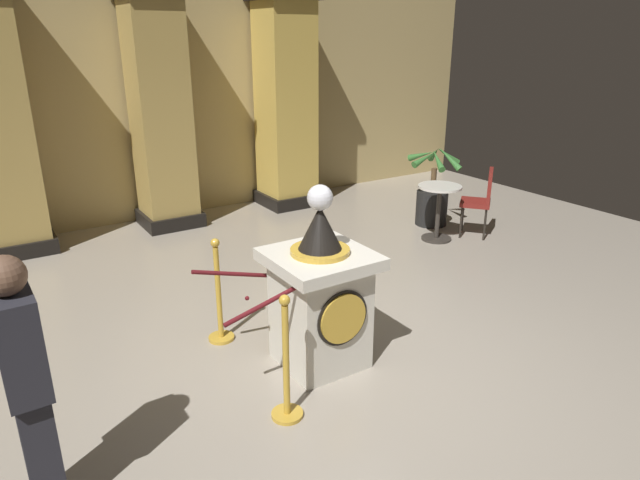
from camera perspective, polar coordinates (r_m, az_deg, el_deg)
The scene contains 12 objects.
ground_plane at distance 4.97m, azimuth 2.96°, elevation -12.68°, with size 12.11×12.11×0.00m, color #9E9384.
back_wall at distance 8.92m, azimuth -16.97°, elevation 13.09°, with size 12.11×0.16×3.46m, color tan.
pedestal_clock at distance 4.74m, azimuth 0.03°, elevation -5.80°, with size 0.81×0.81×1.59m.
stanchion_near at distance 5.28m, azimuth -10.14°, elevation -6.54°, with size 0.24×0.24×1.00m.
stanchion_far at distance 4.23m, azimuth -3.42°, elevation -13.57°, with size 0.24×0.24×1.00m.
velvet_rope at distance 4.54m, azimuth -7.43°, elevation -4.86°, with size 0.69×0.72×0.22m.
column_right at distance 9.22m, azimuth -3.48°, elevation 13.58°, with size 0.91×0.91×3.32m.
column_centre_rear at distance 8.42m, azimuth -15.84°, elevation 12.26°, with size 0.86×0.86×3.32m.
potted_palm_right at distance 8.53m, azimuth 11.28°, elevation 4.19°, with size 0.87×0.81×1.21m.
bystander_guest at distance 3.61m, azimuth -27.47°, elevation -12.83°, with size 0.23×0.36×1.63m.
cafe_table at distance 7.86m, azimuth 11.90°, elevation 3.44°, with size 0.59×0.59×0.77m.
cafe_chair_red at distance 8.13m, azimuth 16.00°, elevation 4.22°, with size 0.56×0.56×0.96m.
Camera 1 is at (-2.47, -3.37, 2.69)m, focal length 31.67 mm.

